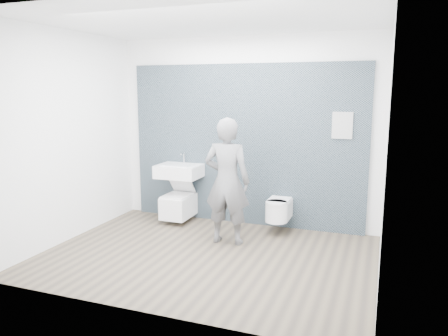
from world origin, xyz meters
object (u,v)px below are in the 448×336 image
(washbasin, at_px, (179,171))
(toilet_rounded, at_px, (278,210))
(toilet_square, at_px, (179,205))
(visitor, at_px, (227,181))

(washbasin, height_order, toilet_rounded, washbasin)
(washbasin, relative_size, toilet_square, 0.95)
(toilet_square, height_order, visitor, visitor)
(washbasin, relative_size, toilet_rounded, 1.22)
(washbasin, distance_m, toilet_square, 0.53)
(washbasin, bearing_deg, visitor, -32.76)
(toilet_square, xyz_separation_m, toilet_rounded, (1.57, 0.01, 0.07))
(visitor, bearing_deg, toilet_square, -34.46)
(toilet_rounded, relative_size, visitor, 0.32)
(toilet_square, relative_size, toilet_rounded, 1.28)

